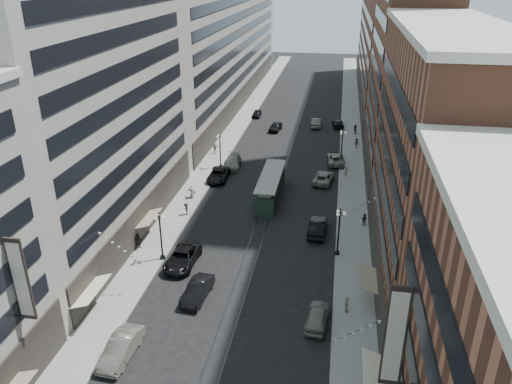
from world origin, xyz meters
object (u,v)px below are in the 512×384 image
Objects in this scene: car_14 at (316,123)px; pedestrian_extra_1 at (355,129)px; car_11 at (336,159)px; pedestrian_7 at (364,219)px; pedestrian_extra_0 at (186,209)px; streetcar at (271,188)px; car_10 at (317,227)px; car_5 at (198,290)px; pedestrian_2 at (138,241)px; car_1 at (121,348)px; car_2 at (182,258)px; pedestrian_6 at (215,148)px; pedestrian_4 at (347,304)px; lamppost_se_mid at (342,145)px; car_4 at (317,316)px; car_8 at (233,162)px; pedestrian_5 at (192,192)px; lamppost_sw_far at (161,234)px; lamppost_sw_mid at (220,149)px; pedestrian_extra_2 at (192,193)px; pedestrian_9 at (357,143)px; car_12 at (338,123)px; lamppost_se_far at (339,230)px; car_7 at (218,175)px; car_extra_0 at (324,178)px; pedestrian_8 at (345,171)px; car_13 at (275,127)px.

pedestrian_extra_1 reaches higher than car_14.
car_11 is 3.74× the size of pedestrian_7.
car_14 is at bearing 130.37° from pedestrian_extra_0.
streetcar is 2.27× the size of car_10.
car_5 is 11.60m from pedestrian_2.
car_1 is 27.15m from car_10.
pedestrian_6 is at bearing 100.12° from car_2.
pedestrian_4 is 25.70m from pedestrian_extra_0.
pedestrian_extra_1 is at bearing 71.20° from car_2.
pedestrian_6 is at bearing 126.46° from streetcar.
lamppost_se_mid is 1.17× the size of car_4.
car_14 is at bearing 58.98° from car_8.
pedestrian_6 is at bearing 116.83° from pedestrian_5.
lamppost_sw_far is 18.73m from car_4.
streetcar reaches higher than pedestrian_5.
car_5 is at bearing -4.65° from car_4.
lamppost_sw_mid is 1.09× the size of car_5.
car_5 is 13.85m from pedestrian_4.
car_10 is (14.39, 23.02, 0.01)m from car_1.
pedestrian_9 is at bearing 165.06° from pedestrian_extra_2.
lamppost_se_mid is 0.92× the size of car_2.
car_12 is 3.00× the size of pedestrian_9.
pedestrian_extra_0 is at bearing 86.82° from pedestrian_6.
lamppost_se_far reaches higher than car_11.
pedestrian_4 reaches higher than car_7.
car_4 is 2.83× the size of pedestrian_9.
lamppost_se_mid is 36.39m from car_2.
car_extra_0 is (-3.36, 29.74, -0.22)m from pedestrian_4.
lamppost_sw_mid is 3.52× the size of pedestrian_5.
pedestrian_6 is (-19.93, -19.03, 0.35)m from car_12.
pedestrian_extra_1 is (2.44, 15.73, -2.09)m from lamppost_se_mid.
lamppost_sw_far reaches higher than pedestrian_6.
pedestrian_7 is at bearing 55.65° from car_1.
pedestrian_2 is at bearing 22.16° from pedestrian_8.
car_11 is at bearing -15.82° from pedestrian_extra_1.
car_10 is 3.22× the size of pedestrian_9.
pedestrian_extra_1 reaches higher than car_7.
car_2 is at bearing -87.03° from car_7.
pedestrian_2 is at bearing -20.18° from car_4.
streetcar is at bearing -14.29° from pedestrian_7.
car_13 is at bearing 139.28° from pedestrian_extra_0.
streetcar is 6.23× the size of pedestrian_8.
pedestrian_extra_1 is at bearing -77.28° from pedestrian_7.
streetcar is at bearing -59.49° from car_8.
lamppost_se_far is at bearing -92.57° from car_4.
lamppost_se_far is at bearing 104.67° from car_extra_0.
pedestrian_4 is (10.19, -23.14, -0.56)m from streetcar.
pedestrian_9 is (-0.46, 28.31, 0.08)m from pedestrian_7.
lamppost_sw_far reaches higher than car_10.
car_13 is 25.03m from pedestrian_8.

